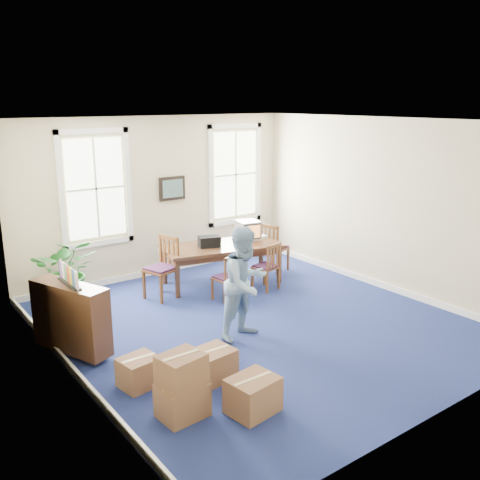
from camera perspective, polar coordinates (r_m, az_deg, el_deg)
floor at (r=8.74m, az=1.82°, el=-8.87°), size 6.50×6.50×0.00m
ceiling at (r=8.01m, az=2.01°, el=12.59°), size 6.50×6.50×0.00m
wall_back at (r=10.92m, az=-8.72°, el=4.57°), size 6.50×0.00×6.50m
wall_front at (r=6.12m, az=21.13°, el=-4.41°), size 6.50×0.00×6.50m
wall_left at (r=6.85m, az=-18.23°, el=-2.13°), size 0.00×6.50×6.50m
wall_right at (r=10.32m, az=15.15°, el=3.63°), size 0.00×6.50×6.50m
baseboard_back at (r=11.26m, az=-8.35°, el=-3.18°), size 6.00×0.04×0.12m
baseboard_left at (r=7.44m, az=-17.03°, el=-13.52°), size 0.04×6.50×0.12m
baseboard_right at (r=10.69m, az=14.50°, el=-4.50°), size 0.04×6.50×0.12m
window_left at (r=10.32m, az=-15.15°, el=5.33°), size 1.40×0.12×2.20m
window_right at (r=11.84m, az=-0.52°, el=7.00°), size 1.40×0.12×2.20m
wall_picture at (r=10.99m, az=-7.24°, el=5.48°), size 0.58×0.06×0.48m
conference_table at (r=10.44m, az=-1.91°, el=-2.59°), size 2.45×1.51×0.78m
crt_tv at (r=10.70m, az=0.88°, el=1.07°), size 0.49×0.52×0.38m
game_console at (r=10.89m, az=2.34°, el=0.41°), size 0.16×0.20×0.05m
equipment_bag at (r=10.21m, az=-3.30°, el=-0.15°), size 0.46×0.38×0.20m
chair_near_left at (r=9.57m, az=-1.58°, el=-3.98°), size 0.43×0.43×0.85m
chair_near_right at (r=10.09m, az=2.77°, el=-2.80°), size 0.49×0.49×0.92m
chair_end_left at (r=9.73m, az=-8.48°, el=-3.02°), size 0.63×0.63×1.11m
chair_end_right at (r=11.19m, az=3.78°, el=-0.76°), size 0.57×0.57×1.02m
man at (r=7.97m, az=0.60°, el=-4.61°), size 0.94×0.79×1.72m
credenza at (r=7.95m, az=-17.55°, el=-8.26°), size 0.79×1.29×0.98m
brochure_rack at (r=7.74m, az=-17.79°, el=-3.94°), size 0.17×0.64×0.28m
potted_plant at (r=9.79m, az=-17.99°, el=-3.16°), size 1.38×1.31×1.22m
cardboard_boxes at (r=6.42m, az=-5.09°, el=-14.19°), size 1.61×1.61×0.80m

